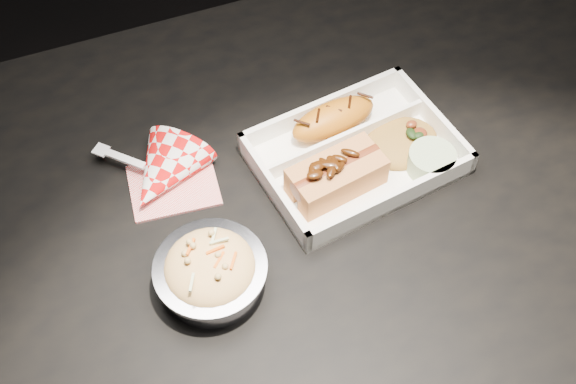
{
  "coord_description": "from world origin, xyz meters",
  "views": [
    {
      "loc": [
        -0.22,
        -0.47,
        1.5
      ],
      "look_at": [
        -0.04,
        -0.01,
        0.81
      ],
      "focal_mm": 45.0,
      "sensor_mm": 36.0,
      "label": 1
    }
  ],
  "objects_px": {
    "dining_table": "(314,241)",
    "fried_pastry": "(333,119)",
    "napkin_fork": "(162,175)",
    "food_tray": "(355,157)",
    "foil_coleslaw_cup": "(211,271)",
    "hotdog": "(337,174)"
  },
  "relations": [
    {
      "from": "dining_table",
      "to": "fried_pastry",
      "type": "height_order",
      "value": "fried_pastry"
    },
    {
      "from": "fried_pastry",
      "to": "napkin_fork",
      "type": "distance_m",
      "value": 0.23
    },
    {
      "from": "food_tray",
      "to": "foil_coleslaw_cup",
      "type": "xyz_separation_m",
      "value": [
        -0.23,
        -0.1,
        0.02
      ]
    },
    {
      "from": "dining_table",
      "to": "fried_pastry",
      "type": "xyz_separation_m",
      "value": [
        0.06,
        0.1,
        0.12
      ]
    },
    {
      "from": "fried_pastry",
      "to": "hotdog",
      "type": "height_order",
      "value": "hotdog"
    },
    {
      "from": "dining_table",
      "to": "hotdog",
      "type": "bearing_deg",
      "value": 17.54
    },
    {
      "from": "dining_table",
      "to": "foil_coleslaw_cup",
      "type": "xyz_separation_m",
      "value": [
        -0.16,
        -0.06,
        0.12
      ]
    },
    {
      "from": "food_tray",
      "to": "fried_pastry",
      "type": "bearing_deg",
      "value": 90.0
    },
    {
      "from": "food_tray",
      "to": "fried_pastry",
      "type": "xyz_separation_m",
      "value": [
        -0.01,
        0.05,
        0.02
      ]
    },
    {
      "from": "hotdog",
      "to": "food_tray",
      "type": "bearing_deg",
      "value": 28.81
    },
    {
      "from": "dining_table",
      "to": "napkin_fork",
      "type": "bearing_deg",
      "value": 149.13
    },
    {
      "from": "fried_pastry",
      "to": "hotdog",
      "type": "xyz_separation_m",
      "value": [
        -0.03,
        -0.09,
        0.0
      ]
    },
    {
      "from": "dining_table",
      "to": "food_tray",
      "type": "distance_m",
      "value": 0.13
    },
    {
      "from": "foil_coleslaw_cup",
      "to": "napkin_fork",
      "type": "relative_size",
      "value": 0.85
    },
    {
      "from": "dining_table",
      "to": "fried_pastry",
      "type": "distance_m",
      "value": 0.17
    },
    {
      "from": "fried_pastry",
      "to": "napkin_fork",
      "type": "bearing_deg",
      "value": 179.02
    },
    {
      "from": "dining_table",
      "to": "hotdog",
      "type": "relative_size",
      "value": 9.42
    },
    {
      "from": "food_tray",
      "to": "hotdog",
      "type": "xyz_separation_m",
      "value": [
        -0.04,
        -0.03,
        0.02
      ]
    },
    {
      "from": "dining_table",
      "to": "food_tray",
      "type": "height_order",
      "value": "food_tray"
    },
    {
      "from": "napkin_fork",
      "to": "foil_coleslaw_cup",
      "type": "bearing_deg",
      "value": -39.87
    },
    {
      "from": "foil_coleslaw_cup",
      "to": "napkin_fork",
      "type": "height_order",
      "value": "same"
    },
    {
      "from": "dining_table",
      "to": "fried_pastry",
      "type": "bearing_deg",
      "value": 56.18
    }
  ]
}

